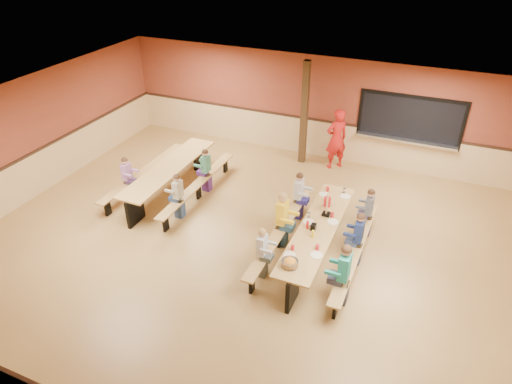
% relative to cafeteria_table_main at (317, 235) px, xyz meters
% --- Properties ---
extents(ground, '(12.00, 12.00, 0.00)m').
position_rel_cafeteria_table_main_xyz_m(ground, '(-1.46, -0.32, -0.53)').
color(ground, olive).
rests_on(ground, ground).
extents(room_envelope, '(12.04, 10.04, 3.02)m').
position_rel_cafeteria_table_main_xyz_m(room_envelope, '(-1.46, -0.32, 0.16)').
color(room_envelope, brown).
rests_on(room_envelope, ground).
extents(kitchen_pass_through, '(2.78, 0.28, 1.38)m').
position_rel_cafeteria_table_main_xyz_m(kitchen_pass_through, '(1.14, 4.64, 0.96)').
color(kitchen_pass_through, black).
rests_on(kitchen_pass_through, ground).
extents(structural_post, '(0.18, 0.18, 3.00)m').
position_rel_cafeteria_table_main_xyz_m(structural_post, '(-1.66, 4.08, 0.97)').
color(structural_post, '#332211').
rests_on(structural_post, ground).
extents(cafeteria_table_main, '(1.91, 3.70, 0.74)m').
position_rel_cafeteria_table_main_xyz_m(cafeteria_table_main, '(0.00, 0.00, 0.00)').
color(cafeteria_table_main, '#AA8143').
rests_on(cafeteria_table_main, ground).
extents(cafeteria_table_second, '(1.91, 3.70, 0.74)m').
position_rel_cafeteria_table_main_xyz_m(cafeteria_table_second, '(-4.29, 1.06, 0.00)').
color(cafeteria_table_second, '#AA8143').
rests_on(cafeteria_table_second, ground).
extents(seated_child_white_left, '(0.33, 0.27, 1.14)m').
position_rel_cafeteria_table_main_xyz_m(seated_child_white_left, '(-0.83, -1.04, 0.04)').
color(seated_child_white_left, silver).
rests_on(seated_child_white_left, ground).
extents(seated_adult_yellow, '(0.42, 0.34, 1.31)m').
position_rel_cafeteria_table_main_xyz_m(seated_adult_yellow, '(-0.83, 0.09, 0.13)').
color(seated_adult_yellow, yellow).
rests_on(seated_adult_yellow, ground).
extents(seated_child_grey_left, '(0.36, 0.30, 1.20)m').
position_rel_cafeteria_table_main_xyz_m(seated_child_grey_left, '(-0.83, 1.23, 0.07)').
color(seated_child_grey_left, '#B7B7B7').
rests_on(seated_child_grey_left, ground).
extents(seated_child_teal_right, '(0.41, 0.34, 1.30)m').
position_rel_cafeteria_table_main_xyz_m(seated_child_teal_right, '(0.83, -1.13, 0.12)').
color(seated_child_teal_right, teal).
rests_on(seated_child_teal_right, ground).
extents(seated_child_navy_right, '(0.37, 0.30, 1.21)m').
position_rel_cafeteria_table_main_xyz_m(seated_child_navy_right, '(0.83, 0.12, 0.08)').
color(seated_child_navy_right, navy).
rests_on(seated_child_navy_right, ground).
extents(seated_child_char_right, '(0.35, 0.28, 1.17)m').
position_rel_cafeteria_table_main_xyz_m(seated_child_char_right, '(0.83, 1.20, 0.06)').
color(seated_child_char_right, '#51545C').
rests_on(seated_child_char_right, ground).
extents(seated_child_purple_sec, '(0.34, 0.28, 1.14)m').
position_rel_cafeteria_table_main_xyz_m(seated_child_purple_sec, '(-5.11, 0.38, 0.05)').
color(seated_child_purple_sec, '#A0689D').
rests_on(seated_child_purple_sec, ground).
extents(seated_child_green_sec, '(0.35, 0.29, 1.18)m').
position_rel_cafeteria_table_main_xyz_m(seated_child_green_sec, '(-3.46, 1.51, 0.06)').
color(seated_child_green_sec, '#3C8163').
rests_on(seated_child_green_sec, ground).
extents(seated_child_tan_sec, '(0.34, 0.28, 1.15)m').
position_rel_cafeteria_table_main_xyz_m(seated_child_tan_sec, '(-3.46, 0.14, 0.05)').
color(seated_child_tan_sec, '#A6A184').
rests_on(seated_child_tan_sec, ground).
extents(standing_woman, '(0.76, 0.75, 1.77)m').
position_rel_cafeteria_table_main_xyz_m(standing_woman, '(-0.69, 4.11, 0.36)').
color(standing_woman, red).
rests_on(standing_woman, ground).
extents(punch_pitcher, '(0.16, 0.16, 0.22)m').
position_rel_cafeteria_table_main_xyz_m(punch_pitcher, '(-0.05, 0.86, 0.32)').
color(punch_pitcher, red).
rests_on(punch_pitcher, cafeteria_table_main).
extents(chip_bowl, '(0.32, 0.32, 0.15)m').
position_rel_cafeteria_table_main_xyz_m(chip_bowl, '(-0.13, -1.39, 0.29)').
color(chip_bowl, '#FFA728').
rests_on(chip_bowl, cafeteria_table_main).
extents(napkin_dispenser, '(0.10, 0.14, 0.13)m').
position_rel_cafeteria_table_main_xyz_m(napkin_dispenser, '(-0.07, -0.12, 0.28)').
color(napkin_dispenser, black).
rests_on(napkin_dispenser, cafeteria_table_main).
extents(condiment_mustard, '(0.06, 0.06, 0.17)m').
position_rel_cafeteria_table_main_xyz_m(condiment_mustard, '(0.01, -0.39, 0.30)').
color(condiment_mustard, yellow).
rests_on(condiment_mustard, cafeteria_table_main).
extents(condiment_ketchup, '(0.06, 0.06, 0.17)m').
position_rel_cafeteria_table_main_xyz_m(condiment_ketchup, '(-0.19, -0.12, 0.30)').
color(condiment_ketchup, '#B2140F').
rests_on(condiment_ketchup, cafeteria_table_main).
extents(table_paddle, '(0.16, 0.16, 0.56)m').
position_rel_cafeteria_table_main_xyz_m(table_paddle, '(0.03, 0.50, 0.35)').
color(table_paddle, black).
rests_on(table_paddle, cafeteria_table_main).
extents(place_settings, '(0.65, 3.30, 0.11)m').
position_rel_cafeteria_table_main_xyz_m(place_settings, '(0.00, -0.00, 0.27)').
color(place_settings, beige).
rests_on(place_settings, cafeteria_table_main).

